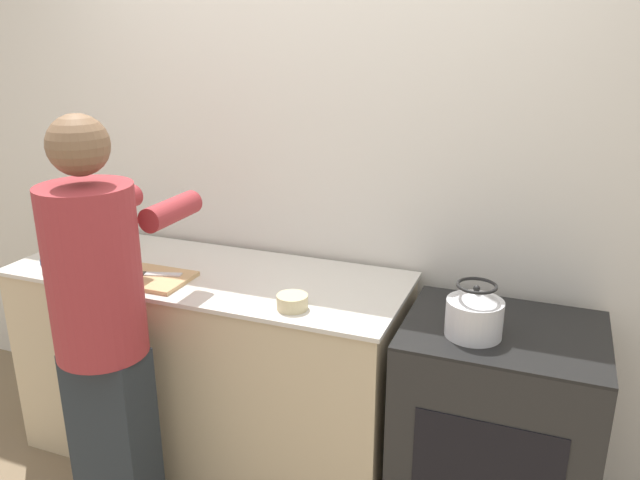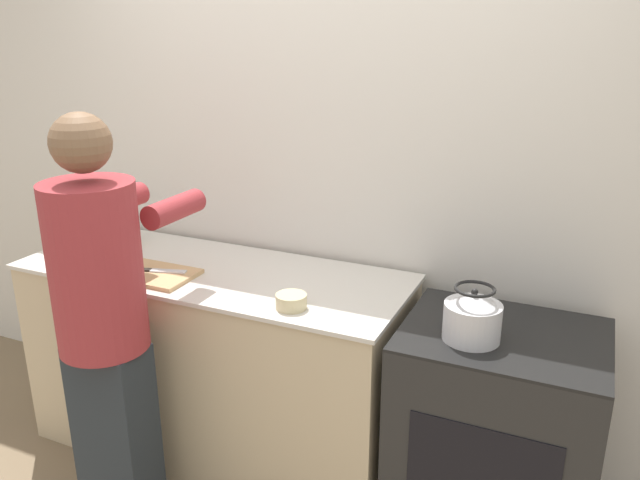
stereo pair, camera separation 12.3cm
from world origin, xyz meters
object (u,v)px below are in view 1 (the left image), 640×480
Objects in this scene: cutting_board at (149,278)px; kettle at (474,314)px; oven at (494,431)px; knife at (151,274)px; canister_jar at (115,235)px; bowl_prep at (292,302)px; person at (102,320)px.

kettle is (1.36, 0.04, 0.04)m from cutting_board.
oven is 1.55m from cutting_board.
kettle is at bearing -137.46° from oven.
oven is 3.52× the size of knife.
canister_jar reaches higher than knife.
bowl_prep is at bearing -166.54° from oven.
oven is at bearing 5.45° from cutting_board.
cutting_board is 0.02m from knife.
knife is at bearing 174.92° from bowl_prep.
cutting_board is (-0.05, 0.36, 0.02)m from person.
bowl_prep is 0.83× the size of canister_jar.
person reaches higher than cutting_board.
cutting_board is at bearing 97.70° from person.
canister_jar is (-0.39, 0.27, 0.06)m from cutting_board.
kettle is 1.77m from canister_jar.
bowl_prep reaches higher than knife.
bowl_prep is at bearing -21.40° from knife.
knife is (-0.00, 0.02, 0.01)m from cutting_board.
knife is 0.70m from bowl_prep.
cutting_board is at bearing -174.55° from oven.
bowl_prep is at bearing -3.81° from cutting_board.
bowl_prep is 1.13m from canister_jar.
canister_jar is (-1.85, 0.13, 0.55)m from oven.
kettle is at bearing -15.12° from knife.
cutting_board is at bearing -178.15° from kettle.
canister_jar is at bearing 124.57° from person.
person reaches higher than knife.
oven is at bearing -4.06° from canister_jar.
cutting_board reaches higher than oven.
kettle is at bearing 7.62° from bowl_prep.
person is 4.81× the size of cutting_board.
kettle reaches higher than bowl_prep.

